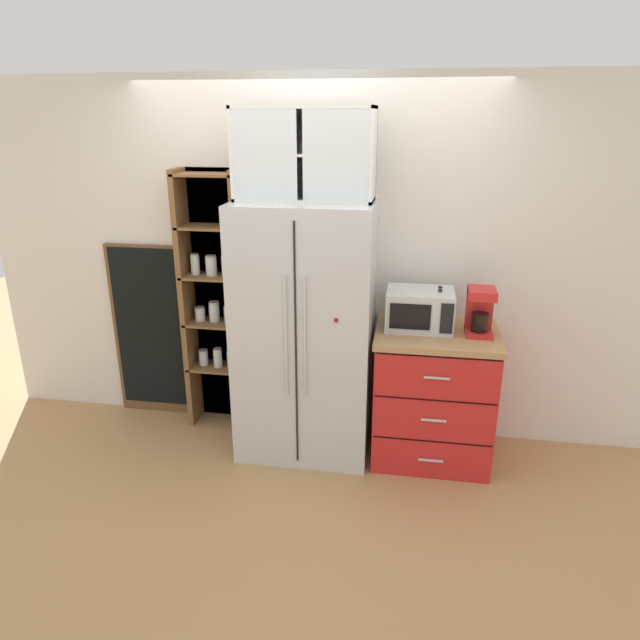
% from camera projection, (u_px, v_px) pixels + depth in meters
% --- Properties ---
extents(ground_plane, '(10.68, 10.68, 0.00)m').
position_uv_depth(ground_plane, '(306.00, 445.00, 4.15)').
color(ground_plane, tan).
extents(wall_back_cream, '(4.98, 0.10, 2.55)m').
position_uv_depth(wall_back_cream, '(315.00, 262.00, 4.09)').
color(wall_back_cream, silver).
rests_on(wall_back_cream, ground).
extents(refrigerator, '(0.91, 0.68, 1.77)m').
position_uv_depth(refrigerator, '(306.00, 331.00, 3.87)').
color(refrigerator, silver).
rests_on(refrigerator, ground).
extents(pantry_shelf_column, '(0.50, 0.27, 1.94)m').
position_uv_depth(pantry_shelf_column, '(217.00, 301.00, 4.20)').
color(pantry_shelf_column, brown).
rests_on(pantry_shelf_column, ground).
extents(counter_cabinet, '(0.81, 0.65, 0.93)m').
position_uv_depth(counter_cabinet, '(433.00, 394.00, 3.90)').
color(counter_cabinet, red).
rests_on(counter_cabinet, ground).
extents(microwave, '(0.44, 0.33, 0.26)m').
position_uv_depth(microwave, '(420.00, 309.00, 3.76)').
color(microwave, silver).
rests_on(microwave, counter_cabinet).
extents(coffee_maker, '(0.17, 0.20, 0.31)m').
position_uv_depth(coffee_maker, '(480.00, 311.00, 3.65)').
color(coffee_maker, red).
rests_on(coffee_maker, counter_cabinet).
extents(mug_navy, '(0.11, 0.08, 0.10)m').
position_uv_depth(mug_navy, '(438.00, 327.00, 3.68)').
color(mug_navy, navy).
rests_on(mug_navy, counter_cabinet).
extents(mug_red, '(0.11, 0.07, 0.10)m').
position_uv_depth(mug_red, '(438.00, 322.00, 3.76)').
color(mug_red, red).
rests_on(mug_red, counter_cabinet).
extents(bottle_clear, '(0.07, 0.07, 0.30)m').
position_uv_depth(bottle_clear, '(439.00, 310.00, 3.73)').
color(bottle_clear, silver).
rests_on(bottle_clear, counter_cabinet).
extents(bottle_green, '(0.06, 0.06, 0.28)m').
position_uv_depth(bottle_green, '(439.00, 312.00, 3.73)').
color(bottle_green, '#285B33').
rests_on(bottle_green, counter_cabinet).
extents(upper_cabinet, '(0.87, 0.32, 0.56)m').
position_uv_depth(upper_cabinet, '(305.00, 154.00, 3.52)').
color(upper_cabinet, silver).
rests_on(upper_cabinet, refrigerator).
extents(chalkboard_menu, '(0.60, 0.04, 1.37)m').
position_uv_depth(chalkboard_menu, '(151.00, 331.00, 4.42)').
color(chalkboard_menu, brown).
rests_on(chalkboard_menu, ground).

